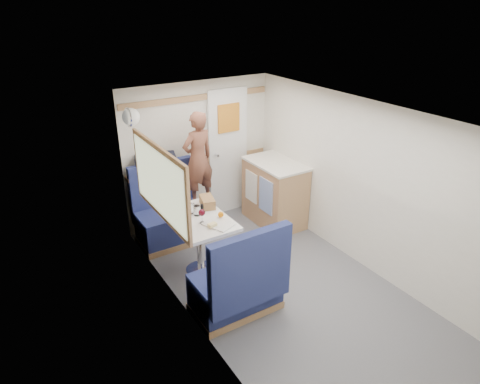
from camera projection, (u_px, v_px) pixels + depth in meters
floor at (296, 298)px, 4.68m from camera, size 4.50×4.50×0.00m
ceiling at (308, 119)px, 3.84m from camera, size 4.50×4.50×0.00m
wall_back at (199, 153)px, 5.99m from camera, size 2.20×0.02×2.00m
wall_left at (203, 249)px, 3.73m from camera, size 0.02×4.50×2.00m
wall_right at (378, 193)px, 4.78m from camera, size 0.02×4.50×2.00m
oak_trim_low at (200, 163)px, 6.04m from camera, size 2.15×0.02×0.08m
oak_trim_high at (198, 98)px, 5.65m from camera, size 2.15×0.02×0.08m
side_window at (159, 183)px, 4.41m from camera, size 0.04×1.30×0.72m
rear_door at (228, 150)px, 6.19m from camera, size 0.62×0.12×1.86m
dinette_table at (199, 230)px, 4.90m from camera, size 0.62×0.92×0.72m
bench_far at (171, 220)px, 5.68m from camera, size 0.90×0.59×1.05m
bench_near at (239, 289)px, 4.34m from camera, size 0.90×0.59×1.05m
ledge at (160, 173)px, 5.63m from camera, size 0.90×0.14×0.04m
dome_light at (131, 117)px, 4.87m from camera, size 0.20×0.20×0.20m
galley_counter at (274, 192)px, 6.07m from camera, size 0.57×0.92×0.92m
person at (198, 159)px, 5.56m from camera, size 0.50×0.38×1.25m
duffel_bag at (156, 164)px, 5.55m from camera, size 0.56×0.39×0.25m
tray at (219, 224)px, 4.69m from camera, size 0.34×0.38×0.02m
orange_fruit at (221, 215)px, 4.80m from camera, size 0.07×0.07×0.07m
cheese_block at (212, 225)px, 4.62m from camera, size 0.11×0.08×0.03m
wine_glass at (202, 213)px, 4.68m from camera, size 0.08×0.08×0.17m
tumbler_left at (188, 224)px, 4.58m from camera, size 0.08×0.08×0.12m
tumbler_mid at (191, 208)px, 4.92m from camera, size 0.07×0.07×0.12m
tumbler_right at (197, 210)px, 4.87m from camera, size 0.07×0.07×0.12m
beer_glass at (208, 202)px, 5.07m from camera, size 0.07×0.07×0.11m
pepper_grinder at (202, 208)px, 4.96m from camera, size 0.04×0.04×0.09m
bread_loaf at (207, 202)px, 5.09m from camera, size 0.21×0.30×0.11m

